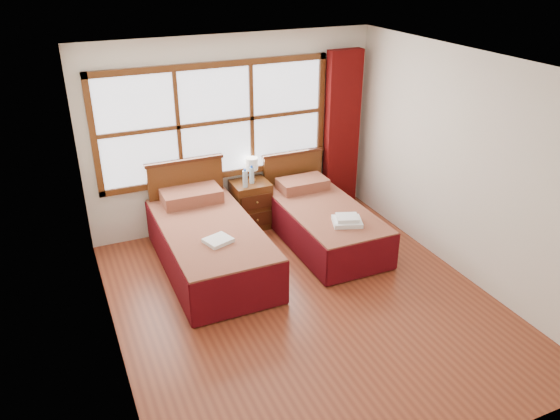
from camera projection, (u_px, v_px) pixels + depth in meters
name	position (u px, v px, depth m)	size (l,w,h in m)	color
floor	(305.00, 304.00, 6.04)	(4.50, 4.50, 0.00)	brown
ceiling	(311.00, 66.00, 4.91)	(4.50, 4.50, 0.00)	white
wall_back	(233.00, 134.00, 7.33)	(4.00, 4.00, 0.00)	silver
wall_left	(103.00, 235.00, 4.75)	(4.50, 4.50, 0.00)	silver
wall_right	(465.00, 168.00, 6.21)	(4.50, 4.50, 0.00)	silver
window	(216.00, 122.00, 7.12)	(3.16, 0.06, 1.56)	white
curtain	(342.00, 131.00, 7.85)	(0.50, 0.16, 2.30)	#580908
bed_left	(209.00, 242.00, 6.62)	(1.11, 2.15, 1.08)	#431D0E
bed_right	(323.00, 221.00, 7.21)	(0.99, 2.01, 0.96)	#431D0E
nightstand	(251.00, 204.00, 7.59)	(0.50, 0.49, 0.66)	#572E13
towels_left	(218.00, 240.00, 6.11)	(0.35, 0.32, 0.04)	white
towels_right	(347.00, 220.00, 6.65)	(0.43, 0.41, 0.10)	white
lamp	(252.00, 164.00, 7.41)	(0.17, 0.17, 0.33)	gold
bottle_near	(245.00, 179.00, 7.26)	(0.07, 0.07, 0.26)	#A9C9DA
bottle_far	(252.00, 175.00, 7.38)	(0.07, 0.07, 0.25)	#A9C9DA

